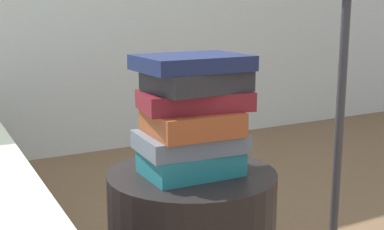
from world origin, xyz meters
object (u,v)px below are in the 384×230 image
Objects in this scene: book_teal at (191,162)px; book_navy at (192,63)px; book_rust at (192,122)px; book_maroon at (194,100)px; book_slate at (190,141)px; book_charcoal at (197,81)px.

book_navy reaches higher than book_teal.
book_maroon reaches higher than book_rust.
book_charcoal is (0.02, -0.01, 0.16)m from book_slate.
book_charcoal reaches higher than book_maroon.
book_teal is at bearing 168.36° from book_rust.
book_charcoal is at bearing -23.73° from book_navy.
book_rust is at bearing -117.61° from book_navy.
book_charcoal is at bearing 10.47° from book_teal.
book_maroon is at bearing 47.37° from book_rust.
book_slate is 0.11m from book_maroon.
book_rust is 0.90× the size of book_charcoal.
book_teal is 1.00× the size of book_charcoal.
book_teal is 0.17m from book_maroon.
book_teal is 0.22m from book_charcoal.
book_charcoal reaches higher than book_slate.
book_slate is 1.21× the size of book_rust.
book_charcoal is at bearing -18.15° from book_slate.
book_teal is 0.11m from book_rust.
book_slate is at bearing 96.97° from book_rust.
book_rust is at bearing -13.85° from book_teal.
book_maroon is 1.01× the size of book_navy.
book_rust is 0.06m from book_maroon.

